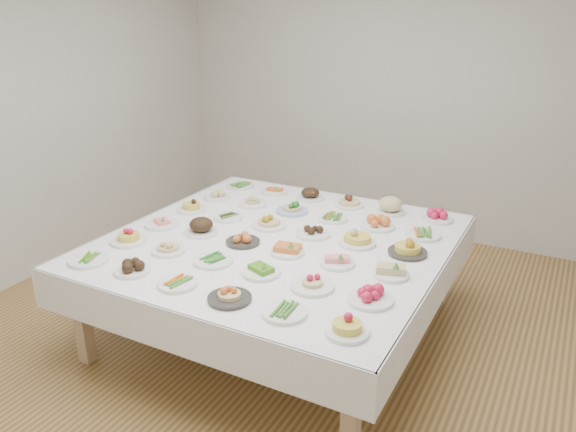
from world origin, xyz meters
The scene contains 38 objects.
room_envelope centered at (0.00, 0.00, 1.83)m, with size 5.02×5.02×2.81m.
display_table centered at (-0.06, 0.07, 0.69)m, with size 2.36×2.36×0.75m.
dish_0 centered at (-0.98, -0.85, 0.77)m, with size 0.26×0.26×0.05m.
dish_1 centered at (-0.62, -0.83, 0.79)m, with size 0.23×0.23×0.10m.
dish_2 centered at (-0.25, -0.84, 0.78)m, with size 0.24×0.24×0.06m.
dish_3 centered at (0.13, -0.84, 0.81)m, with size 0.25×0.25×0.12m.
dish_4 centered at (0.48, -0.83, 0.78)m, with size 0.25×0.25×0.06m.
dish_5 centered at (0.86, -0.85, 0.82)m, with size 0.24×0.23×0.14m.
dish_6 centered at (-0.98, -0.48, 0.82)m, with size 0.26×0.26×0.15m.
dish_7 centered at (-0.61, -0.48, 0.80)m, with size 0.23×0.23×0.11m.
dish_8 centered at (-0.25, -0.47, 0.77)m, with size 0.26×0.26×0.05m.
dish_9 centered at (0.11, -0.47, 0.79)m, with size 0.24×0.24×0.11m.
dish_10 centered at (0.48, -0.48, 0.81)m, with size 0.26×0.26×0.13m.
dish_11 centered at (0.84, -0.47, 0.80)m, with size 0.26×0.26×0.12m.
dish_12 centered at (-0.98, -0.12, 0.79)m, with size 0.25×0.25×0.10m.
dish_13 centered at (-0.61, -0.10, 0.82)m, with size 0.24×0.24×0.15m.
dish_14 centered at (-0.25, -0.11, 0.79)m, with size 0.24×0.24×0.10m.
dish_15 centered at (0.12, -0.11, 0.80)m, with size 0.23×0.23×0.11m.
dish_16 centered at (0.48, -0.11, 0.79)m, with size 0.23×0.23×0.10m.
dish_17 centered at (0.84, -0.11, 0.80)m, with size 0.23×0.23×0.11m.
dish_18 centered at (-0.98, 0.26, 0.80)m, with size 0.24×0.24×0.12m.
dish_19 centered at (-0.62, 0.25, 0.77)m, with size 0.23×0.23×0.05m.
dish_20 centered at (-0.24, 0.25, 0.82)m, with size 0.28×0.28×0.15m.
dish_21 centered at (0.13, 0.26, 0.79)m, with size 0.25×0.25×0.10m.
dish_22 centered at (0.48, 0.26, 0.83)m, with size 0.26×0.26×0.16m.
dish_23 centered at (0.84, 0.26, 0.83)m, with size 0.28×0.27×0.16m.
dish_24 centered at (-0.97, 0.62, 0.79)m, with size 0.22×0.22×0.09m.
dish_25 centered at (-0.61, 0.61, 0.80)m, with size 0.24×0.24×0.11m.
dish_26 centered at (-0.23, 0.62, 0.82)m, with size 0.26×0.26×0.15m.
dish_27 centered at (0.13, 0.62, 0.77)m, with size 0.24×0.24×0.05m.
dish_28 centered at (0.49, 0.63, 0.81)m, with size 0.26×0.26×0.12m.
dish_29 centered at (0.85, 0.62, 0.78)m, with size 0.28×0.26×0.06m.
dish_30 centered at (-0.97, 0.98, 0.77)m, with size 0.25×0.25×0.06m.
dish_31 centered at (-0.60, 0.99, 0.78)m, with size 0.24×0.24×0.09m.
dish_32 centered at (-0.25, 0.99, 0.82)m, with size 0.23×0.23×0.14m.
dish_33 centered at (0.12, 0.98, 0.82)m, with size 0.27×0.27×0.14m.
dish_34 centered at (0.48, 0.98, 0.82)m, with size 0.23×0.23×0.15m.
dish_35 centered at (0.86, 1.00, 0.80)m, with size 0.24×0.24×0.12m.
Camera 1 is at (1.76, -3.19, 2.35)m, focal length 35.00 mm.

